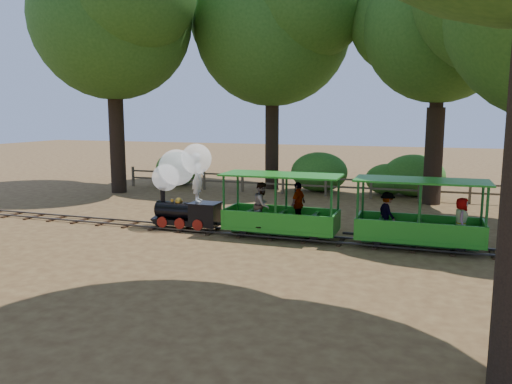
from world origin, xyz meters
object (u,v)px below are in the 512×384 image
(locomotive, at_px, (182,180))
(carriage_rear, at_px, (418,221))
(carriage_front, at_px, (280,211))
(fence, at_px, (304,182))

(locomotive, bearing_deg, carriage_rear, -0.49)
(carriage_front, height_order, carriage_rear, same)
(carriage_front, xyz_separation_m, carriage_rear, (3.92, 0.06, -0.05))
(locomotive, relative_size, carriage_front, 0.80)
(carriage_front, relative_size, carriage_rear, 1.00)
(locomotive, distance_m, carriage_front, 3.35)
(carriage_rear, relative_size, fence, 0.19)
(carriage_rear, distance_m, fence, 9.47)
(locomotive, height_order, carriage_rear, locomotive)
(carriage_rear, bearing_deg, fence, 122.50)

